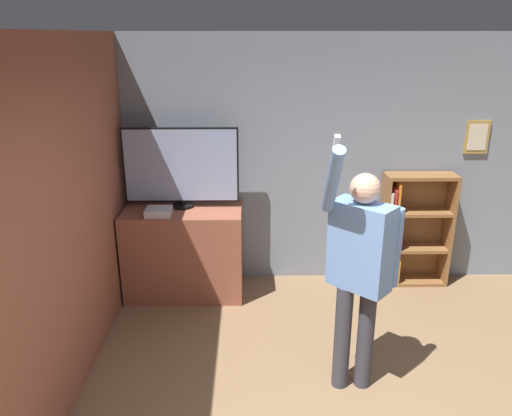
{
  "coord_description": "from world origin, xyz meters",
  "views": [
    {
      "loc": [
        -0.78,
        -2.47,
        2.68
      ],
      "look_at": [
        -0.72,
        1.59,
        1.25
      ],
      "focal_mm": 35.0,
      "sensor_mm": 36.0,
      "label": 1
    }
  ],
  "objects_px": {
    "bookshelf": "(409,233)",
    "person": "(360,264)",
    "television": "(181,167)",
    "game_console": "(159,212)"
  },
  "relations": [
    {
      "from": "television",
      "to": "person",
      "type": "distance_m",
      "value": 2.25
    },
    {
      "from": "bookshelf",
      "to": "person",
      "type": "relative_size",
      "value": 0.61
    },
    {
      "from": "bookshelf",
      "to": "person",
      "type": "height_order",
      "value": "person"
    },
    {
      "from": "television",
      "to": "game_console",
      "type": "xyz_separation_m",
      "value": [
        -0.21,
        -0.25,
        -0.4
      ]
    },
    {
      "from": "person",
      "to": "television",
      "type": "bearing_deg",
      "value": 175.33
    },
    {
      "from": "person",
      "to": "bookshelf",
      "type": "bearing_deg",
      "value": 104.48
    },
    {
      "from": "game_console",
      "to": "bookshelf",
      "type": "bearing_deg",
      "value": 8.21
    },
    {
      "from": "bookshelf",
      "to": "television",
      "type": "bearing_deg",
      "value": -176.96
    },
    {
      "from": "game_console",
      "to": "person",
      "type": "distance_m",
      "value": 2.21
    },
    {
      "from": "television",
      "to": "bookshelf",
      "type": "xyz_separation_m",
      "value": [
        2.46,
        0.13,
        -0.8
      ]
    }
  ]
}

